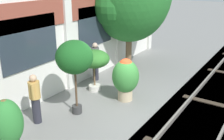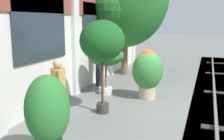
{
  "view_description": "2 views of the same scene",
  "coord_description": "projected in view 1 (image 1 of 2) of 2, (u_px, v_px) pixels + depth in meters",
  "views": [
    {
      "loc": [
        -7.22,
        -4.4,
        4.34
      ],
      "look_at": [
        0.45,
        0.69,
        0.96
      ],
      "focal_mm": 42.0,
      "sensor_mm": 36.0,
      "label": 1
    },
    {
      "loc": [
        -7.69,
        -1.75,
        2.46
      ],
      "look_at": [
        -0.76,
        0.81,
        1.05
      ],
      "focal_mm": 42.0,
      "sensor_mm": 36.0,
      "label": 2
    }
  ],
  "objects": [
    {
      "name": "resident_by_doorway",
      "position": [
        35.0,
        97.0,
        7.88
      ],
      "size": [
        0.43,
        0.37,
        1.59
      ],
      "rotation": [
        0.0,
        0.0,
        -0.87
      ],
      "color": "#282833",
      "rests_on": "ground"
    },
    {
      "name": "potted_plant_terracotta_small",
      "position": [
        74.0,
        58.0,
        8.07
      ],
      "size": [
        1.17,
        1.17,
        2.47
      ],
      "color": "#333333",
      "rests_on": "ground"
    },
    {
      "name": "potted_plant_ribbed_drum",
      "position": [
        126.0,
        77.0,
        9.34
      ],
      "size": [
        0.97,
        0.97,
        1.58
      ],
      "color": "tan",
      "rests_on": "ground"
    },
    {
      "name": "ground_plane",
      "position": [
        121.0,
        102.0,
        9.43
      ],
      "size": [
        80.0,
        80.0,
        0.0
      ],
      "primitive_type": "plane",
      "color": "slate"
    },
    {
      "name": "potted_plant_glazed_jar",
      "position": [
        7.0,
        124.0,
        6.38
      ],
      "size": [
        0.78,
        0.78,
        1.56
      ],
      "color": "#333333",
      "rests_on": "ground"
    },
    {
      "name": "rail_tracks",
      "position": [
        197.0,
        129.0,
        8.05
      ],
      "size": [
        22.23,
        2.8,
        0.43
      ],
      "color": "#4C473F",
      "rests_on": "ground"
    },
    {
      "name": "potted_plant_tall_urn",
      "position": [
        94.0,
        60.0,
        10.0
      ],
      "size": [
        1.21,
        1.21,
        1.64
      ],
      "color": "beige",
      "rests_on": "ground"
    },
    {
      "name": "resident_watching_tracks",
      "position": [
        95.0,
        60.0,
        11.16
      ],
      "size": [
        0.52,
        0.34,
        1.66
      ],
      "rotation": [
        0.0,
        0.0,
        -1.39
      ],
      "color": "#282833",
      "rests_on": "ground"
    }
  ]
}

